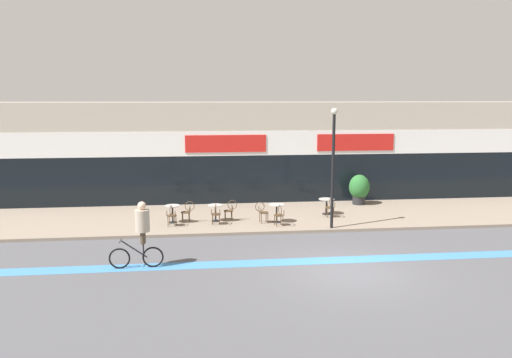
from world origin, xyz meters
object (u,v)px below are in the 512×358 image
(cafe_chair_1_side, at_px, (230,209))
(planter_pot, at_px, (359,188))
(cafe_chair_0_side, at_px, (187,210))
(cafe_chair_1_near, at_px, (216,213))
(bistro_table_1, at_px, (215,210))
(bistro_table_0, at_px, (173,210))
(cafe_chair_3_near, at_px, (330,206))
(cafe_chair_2_side, at_px, (262,211))
(bistro_table_2, at_px, (277,210))
(cafe_chair_2_near, at_px, (279,214))
(lamp_post, at_px, (333,159))
(cyclist_0, at_px, (141,229))
(bistro_table_3, at_px, (326,203))
(cafe_chair_0_near, at_px, (171,214))

(cafe_chair_1_side, bearing_deg, planter_pot, -160.05)
(cafe_chair_0_side, xyz_separation_m, cafe_chair_1_near, (1.18, -0.56, 0.00))
(bistro_table_1, bearing_deg, bistro_table_0, -178.22)
(cafe_chair_3_near, bearing_deg, cafe_chair_2_side, 94.25)
(bistro_table_2, height_order, cafe_chair_2_near, cafe_chair_2_near)
(lamp_post, distance_m, cyclist_0, 8.20)
(cafe_chair_1_side, bearing_deg, bistro_table_1, -2.02)
(cafe_chair_2_near, bearing_deg, bistro_table_1, 58.39)
(bistro_table_3, xyz_separation_m, cafe_chair_2_side, (-3.09, -1.23, 0.01))
(cafe_chair_2_side, xyz_separation_m, cafe_chair_3_near, (3.10, 0.60, 0.00))
(bistro_table_2, distance_m, bistro_table_3, 2.75)
(cafe_chair_2_near, bearing_deg, bistro_table_2, -7.17)
(planter_pot, bearing_deg, bistro_table_1, -159.51)
(cafe_chair_2_near, bearing_deg, bistro_table_0, 68.24)
(cafe_chair_0_near, distance_m, cafe_chair_2_near, 4.41)
(bistro_table_0, xyz_separation_m, cafe_chair_2_near, (4.38, -1.06, -0.01))
(bistro_table_2, height_order, cafe_chair_1_near, cafe_chair_1_near)
(bistro_table_3, bearing_deg, cafe_chair_1_side, -170.65)
(bistro_table_2, height_order, cyclist_0, cyclist_0)
(bistro_table_1, xyz_separation_m, lamp_post, (4.63, -1.66, 2.30))
(bistro_table_2, bearing_deg, cafe_chair_1_near, -177.01)
(cafe_chair_2_side, distance_m, planter_pot, 6.14)
(cafe_chair_2_near, relative_size, cafe_chair_3_near, 1.00)
(cafe_chair_0_near, xyz_separation_m, cafe_chair_2_side, (3.76, 0.18, 0.00))
(bistro_table_0, relative_size, bistro_table_3, 1.06)
(cafe_chair_0_side, relative_size, lamp_post, 0.19)
(cafe_chair_0_side, xyz_separation_m, cafe_chair_2_near, (3.76, -1.05, 0.00))
(cafe_chair_1_side, height_order, cafe_chair_3_near, same)
(cafe_chair_1_near, height_order, cafe_chair_1_side, same)
(bistro_table_3, bearing_deg, cafe_chair_2_side, -158.32)
(bistro_table_1, bearing_deg, cyclist_0, -115.09)
(cafe_chair_0_near, xyz_separation_m, cafe_chair_0_side, (0.64, 0.62, 0.00))
(cafe_chair_0_near, bearing_deg, cafe_chair_0_side, -37.43)
(bistro_table_3, distance_m, planter_pot, 2.92)
(cafe_chair_0_side, bearing_deg, bistro_table_1, -172.52)
(cafe_chair_2_side, relative_size, planter_pot, 0.61)
(cafe_chair_0_near, xyz_separation_m, cafe_chair_1_side, (2.45, 0.68, 0.00))
(cafe_chair_0_side, bearing_deg, cafe_chair_3_near, -174.00)
(cafe_chair_3_near, xyz_separation_m, cyclist_0, (-7.54, -5.44, 0.62))
(bistro_table_0, distance_m, lamp_post, 7.02)
(cafe_chair_1_side, xyz_separation_m, cyclist_0, (-3.13, -5.34, 0.62))
(cafe_chair_1_near, relative_size, cafe_chair_2_side, 1.00)
(cyclist_0, bearing_deg, cafe_chair_2_near, -141.38)
(cafe_chair_1_side, bearing_deg, bistro_table_2, 163.38)
(cafe_chair_3_near, bearing_deg, bistro_table_0, 84.55)
(cafe_chair_1_side, distance_m, cafe_chair_2_near, 2.25)
(bistro_table_2, xyz_separation_m, bistro_table_3, (2.47, 1.22, -0.04))
(bistro_table_1, distance_m, cafe_chair_1_near, 0.63)
(cafe_chair_0_side, xyz_separation_m, cyclist_0, (-1.32, -5.28, 0.62))
(bistro_table_3, xyz_separation_m, cafe_chair_1_near, (-5.04, -1.35, 0.01))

